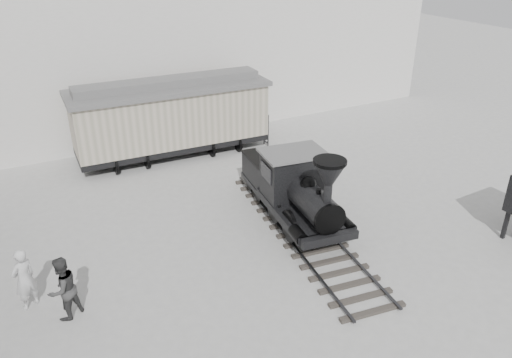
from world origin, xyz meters
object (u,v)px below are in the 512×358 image
locomotive (296,192)px  visitor_b (63,289)px  visitor_a (24,279)px  boxcar (171,116)px

locomotive → visitor_b: (-8.03, -1.31, -0.29)m
visitor_a → visitor_b: visitor_b is taller
boxcar → visitor_b: boxcar is taller
boxcar → locomotive: bearing=-75.2°
locomotive → visitor_a: locomotive is taller
boxcar → visitor_a: size_ratio=4.90×
boxcar → visitor_b: 11.18m
boxcar → visitor_b: size_ratio=4.87×
locomotive → visitor_a: 8.90m
locomotive → boxcar: (-1.77, 7.90, 0.70)m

